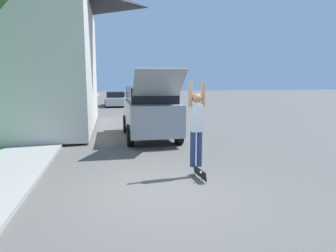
{
  "coord_description": "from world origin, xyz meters",
  "views": [
    {
      "loc": [
        -0.97,
        -6.06,
        2.35
      ],
      "look_at": [
        0.65,
        2.37,
        1.03
      ],
      "focal_mm": 32.0,
      "sensor_mm": 36.0,
      "label": 1
    }
  ],
  "objects_px": {
    "skateboarder": "(197,123)",
    "suv_parked": "(150,110)",
    "skateboard": "(199,173)",
    "car_down_street": "(116,99)"
  },
  "relations": [
    {
      "from": "suv_parked",
      "to": "skateboard",
      "type": "relative_size",
      "value": 6.85
    },
    {
      "from": "suv_parked",
      "to": "car_down_street",
      "type": "height_order",
      "value": "suv_parked"
    },
    {
      "from": "suv_parked",
      "to": "skateboarder",
      "type": "relative_size",
      "value": 2.62
    },
    {
      "from": "skateboard",
      "to": "suv_parked",
      "type": "bearing_deg",
      "value": 95.14
    },
    {
      "from": "skateboarder",
      "to": "suv_parked",
      "type": "bearing_deg",
      "value": 94.87
    },
    {
      "from": "suv_parked",
      "to": "skateboarder",
      "type": "height_order",
      "value": "suv_parked"
    },
    {
      "from": "car_down_street",
      "to": "skateboard",
      "type": "relative_size",
      "value": 5.59
    },
    {
      "from": "car_down_street",
      "to": "skateboard",
      "type": "height_order",
      "value": "car_down_street"
    },
    {
      "from": "suv_parked",
      "to": "car_down_street",
      "type": "xyz_separation_m",
      "value": [
        -1.09,
        15.81,
        -0.51
      ]
    },
    {
      "from": "car_down_street",
      "to": "skateboarder",
      "type": "relative_size",
      "value": 2.13
    }
  ]
}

